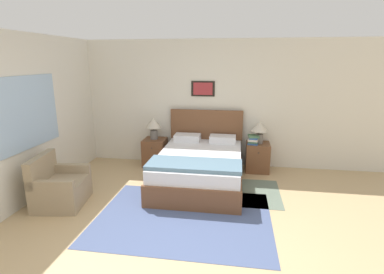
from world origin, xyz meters
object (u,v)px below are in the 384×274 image
at_px(bed, 200,167).
at_px(armchair, 59,188).
at_px(table_lamp_near_window, 154,125).
at_px(table_lamp_by_door, 259,128).
at_px(nightstand_by_door, 257,157).
at_px(nightstand_near_window, 155,152).

height_order(bed, armchair, bed).
distance_m(bed, armchair, 2.35).
distance_m(bed, table_lamp_near_window, 1.47).
relative_size(armchair, table_lamp_by_door, 1.98).
bearing_deg(nightstand_by_door, nightstand_near_window, 180.00).
height_order(table_lamp_near_window, table_lamp_by_door, same).
relative_size(bed, armchair, 2.40).
xyz_separation_m(armchair, nightstand_by_door, (3.12, 1.96, 0.02)).
relative_size(nightstand_near_window, table_lamp_by_door, 1.28).
bearing_deg(table_lamp_by_door, armchair, -147.71).
bearing_deg(armchair, nightstand_by_door, 113.20).
height_order(bed, nightstand_near_window, bed).
relative_size(bed, table_lamp_near_window, 4.75).
xyz_separation_m(nightstand_near_window, table_lamp_near_window, (-0.01, 0.01, 0.59)).
bearing_deg(nightstand_by_door, bed, -142.60).
relative_size(table_lamp_near_window, table_lamp_by_door, 1.00).
bearing_deg(nightstand_by_door, table_lamp_near_window, 179.66).
bearing_deg(armchair, bed, 110.21).
bearing_deg(nightstand_near_window, bed, -37.40).
relative_size(nightstand_near_window, table_lamp_near_window, 1.28).
relative_size(bed, nightstand_near_window, 3.71).
bearing_deg(bed, nightstand_near_window, 142.60).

